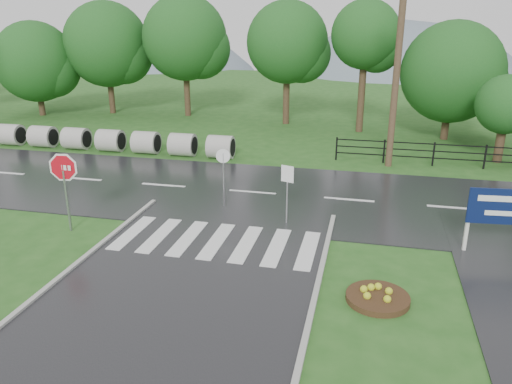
# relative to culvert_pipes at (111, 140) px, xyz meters

# --- Properties ---
(ground) EXTENTS (120.00, 120.00, 0.00)m
(ground) POSITION_rel_culvert_pipes_xyz_m (9.21, -15.00, -0.60)
(ground) COLOR #25551C
(ground) RESTS_ON ground
(main_road) EXTENTS (90.00, 8.00, 0.04)m
(main_road) POSITION_rel_culvert_pipes_xyz_m (9.21, -5.00, -0.60)
(main_road) COLOR black
(main_road) RESTS_ON ground
(walkway) EXTENTS (2.20, 11.00, 0.04)m
(walkway) POSITION_rel_culvert_pipes_xyz_m (17.71, -11.00, -0.60)
(walkway) COLOR #2A2A2C
(walkway) RESTS_ON ground
(crosswalk) EXTENTS (6.50, 2.80, 0.02)m
(crosswalk) POSITION_rel_culvert_pipes_xyz_m (9.21, -10.00, -0.54)
(crosswalk) COLOR silver
(crosswalk) RESTS_ON ground
(fence_west) EXTENTS (9.58, 0.08, 1.20)m
(fence_west) POSITION_rel_culvert_pipes_xyz_m (16.96, 1.00, 0.12)
(fence_west) COLOR black
(fence_west) RESTS_ON ground
(hills) EXTENTS (102.00, 48.00, 48.00)m
(hills) POSITION_rel_culvert_pipes_xyz_m (12.70, 50.00, -16.14)
(hills) COLOR slate
(hills) RESTS_ON ground
(treeline) EXTENTS (83.20, 5.20, 10.00)m
(treeline) POSITION_rel_culvert_pipes_xyz_m (10.21, 9.00, -0.60)
(treeline) COLOR #174C1A
(treeline) RESTS_ON ground
(culvert_pipes) EXTENTS (13.90, 1.20, 1.20)m
(culvert_pipes) POSITION_rel_culvert_pipes_xyz_m (0.00, 0.00, 0.00)
(culvert_pipes) COLOR #9E9B93
(culvert_pipes) RESTS_ON ground
(stop_sign) EXTENTS (1.29, 0.20, 2.93)m
(stop_sign) POSITION_rel_culvert_pipes_xyz_m (4.02, -10.22, 1.42)
(stop_sign) COLOR #939399
(stop_sign) RESTS_ON ground
(estate_billboard) EXTENTS (2.46, 0.29, 2.15)m
(estate_billboard) POSITION_rel_culvert_pipes_xyz_m (18.12, -8.83, 0.88)
(estate_billboard) COLOR silver
(estate_billboard) RESTS_ON ground
(flower_bed) EXTENTS (1.65, 1.65, 0.33)m
(flower_bed) POSITION_rel_culvert_pipes_xyz_m (14.35, -12.46, -0.48)
(flower_bed) COLOR #332111
(flower_bed) RESTS_ON ground
(reg_sign_small) EXTENTS (0.46, 0.17, 2.17)m
(reg_sign_small) POSITION_rel_culvert_pipes_xyz_m (11.17, -7.94, 0.93)
(reg_sign_small) COLOR #939399
(reg_sign_small) RESTS_ON ground
(reg_sign_round) EXTENTS (0.53, 0.15, 2.32)m
(reg_sign_round) POSITION_rel_culvert_pipes_xyz_m (8.52, -6.82, 0.86)
(reg_sign_round) COLOR #939399
(reg_sign_round) RESTS_ON ground
(utility_pole_east) EXTENTS (1.67, 0.60, 9.63)m
(utility_pole_east) POSITION_rel_culvert_pipes_xyz_m (14.82, 0.50, 4.29)
(utility_pole_east) COLOR #473523
(utility_pole_east) RESTS_ON ground
(entrance_tree_left) EXTENTS (2.92, 2.92, 4.39)m
(entrance_tree_left) POSITION_rel_culvert_pipes_xyz_m (20.24, 2.50, 2.31)
(entrance_tree_left) COLOR #3D2B1C
(entrance_tree_left) RESTS_ON ground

